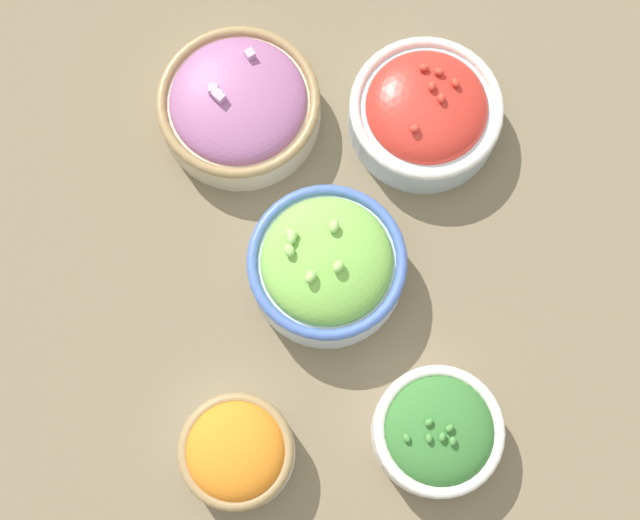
{
  "coord_description": "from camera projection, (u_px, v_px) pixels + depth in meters",
  "views": [
    {
      "loc": [
        0.24,
        -0.03,
        0.95
      ],
      "look_at": [
        0.0,
        0.0,
        0.03
      ],
      "focal_mm": 50.0,
      "sensor_mm": 36.0,
      "label": 1
    }
  ],
  "objects": [
    {
      "name": "ground_plane",
      "position": [
        320.0,
        267.0,
        0.98
      ],
      "size": [
        3.0,
        3.0,
        0.0
      ],
      "primitive_type": "plane",
      "color": "#75664C"
    },
    {
      "name": "bowl_lettuce",
      "position": [
        327.0,
        264.0,
        0.94
      ],
      "size": [
        0.17,
        0.17,
        0.09
      ],
      "color": "#B2C1CC",
      "rests_on": "ground_plane"
    },
    {
      "name": "bowl_red_onion",
      "position": [
        239.0,
        105.0,
        1.0
      ],
      "size": [
        0.18,
        0.18,
        0.08
      ],
      "color": "beige",
      "rests_on": "ground_plane"
    },
    {
      "name": "bowl_carrots",
      "position": [
        237.0,
        452.0,
        0.9
      ],
      "size": [
        0.12,
        0.12,
        0.07
      ],
      "color": "white",
      "rests_on": "ground_plane"
    },
    {
      "name": "bowl_broccoli",
      "position": [
        438.0,
        431.0,
        0.91
      ],
      "size": [
        0.13,
        0.13,
        0.07
      ],
      "color": "white",
      "rests_on": "ground_plane"
    },
    {
      "name": "bowl_cherry_tomatoes",
      "position": [
        425.0,
        112.0,
        0.99
      ],
      "size": [
        0.17,
        0.17,
        0.08
      ],
      "color": "#B2C1CC",
      "rests_on": "ground_plane"
    }
  ]
}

